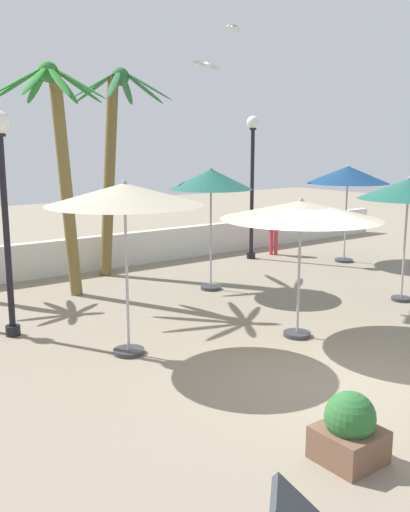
{
  "coord_description": "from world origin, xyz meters",
  "views": [
    {
      "loc": [
        -6.81,
        -6.03,
        3.67
      ],
      "look_at": [
        0.0,
        3.19,
        1.4
      ],
      "focal_mm": 40.29,
      "sensor_mm": 36.0,
      "label": 1
    }
  ],
  "objects": [
    {
      "name": "palm_tree_2",
      "position": [
        0.65,
        8.32,
        3.52
      ],
      "size": [
        2.98,
        2.56,
        5.67
      ],
      "color": "brown",
      "rests_on": "ground_plane"
    },
    {
      "name": "guest_0",
      "position": [
        6.19,
        7.72,
        0.97
      ],
      "size": [
        0.5,
        0.38,
        1.61
      ],
      "color": "#D8333F",
      "rests_on": "ground_plane"
    },
    {
      "name": "palm_tree_0",
      "position": [
        -1.49,
        6.83,
        3.49
      ],
      "size": [
        2.81,
        2.81,
        5.46
      ],
      "color": "brown",
      "rests_on": "ground_plane"
    },
    {
      "name": "patio_umbrella_1",
      "position": [
        -2.17,
        2.52,
        2.79
      ],
      "size": [
        2.67,
        2.67,
        3.06
      ],
      "color": "#333338",
      "rests_on": "ground_plane"
    },
    {
      "name": "seagull_0",
      "position": [
        3.22,
        6.26,
        6.63
      ],
      "size": [
        0.84,
        0.79,
        0.14
      ],
      "color": "white"
    },
    {
      "name": "patio_umbrella_4",
      "position": [
        4.72,
        1.76,
        2.61
      ],
      "size": [
        2.28,
        2.28,
        2.91
      ],
      "color": "#333338",
      "rests_on": "ground_plane"
    },
    {
      "name": "patio_umbrella_3",
      "position": [
        0.9,
        1.41,
        2.43
      ],
      "size": [
        3.0,
        3.0,
        2.67
      ],
      "color": "#333338",
      "rests_on": "ground_plane"
    },
    {
      "name": "ground_plane",
      "position": [
        0.0,
        0.0,
        0.0
      ],
      "size": [
        56.0,
        56.0,
        0.0
      ],
      "primitive_type": "plane",
      "color": "gray"
    },
    {
      "name": "patio_umbrella_0",
      "position": [
        7.19,
        5.57,
        2.68
      ],
      "size": [
        2.51,
        2.51,
        3.0
      ],
      "color": "#333338",
      "rests_on": "ground_plane"
    },
    {
      "name": "lamp_post_2",
      "position": [
        -3.5,
        4.71,
        2.87
      ],
      "size": [
        0.43,
        0.43,
        4.24
      ],
      "color": "black",
      "rests_on": "ground_plane"
    },
    {
      "name": "patio_umbrella_2",
      "position": [
        1.73,
        5.28,
        2.76
      ],
      "size": [
        2.07,
        2.07,
        3.08
      ],
      "color": "#333338",
      "rests_on": "ground_plane"
    },
    {
      "name": "planter",
      "position": [
        -1.8,
        -2.08,
        0.38
      ],
      "size": [
        0.7,
        0.7,
        0.85
      ],
      "color": "brown",
      "rests_on": "ground_plane"
    },
    {
      "name": "seagull_1",
      "position": [
        1.44,
        5.15,
        5.44
      ],
      "size": [
        1.12,
        0.59,
        0.14
      ],
      "color": "white"
    },
    {
      "name": "lamp_post_0",
      "position": [
        5.16,
        7.68,
        2.87
      ],
      "size": [
        0.4,
        0.4,
        4.48
      ],
      "color": "black",
      "rests_on": "ground_plane"
    },
    {
      "name": "boundary_wall",
      "position": [
        0.0,
        9.11,
        0.5
      ],
      "size": [
        25.2,
        0.3,
        1.0
      ],
      "primitive_type": "cube",
      "color": "silver",
      "rests_on": "ground_plane"
    }
  ]
}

